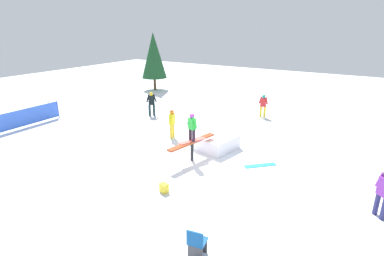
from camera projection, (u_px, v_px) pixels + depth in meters
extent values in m
plane|color=white|center=(192.00, 160.00, 13.27)|extent=(60.00, 60.00, 0.00)
cylinder|color=black|center=(192.00, 152.00, 13.14)|extent=(0.14, 0.14, 0.84)
cube|color=#A53F1E|center=(192.00, 142.00, 12.99)|extent=(2.73, 0.81, 0.08)
cube|color=white|center=(217.00, 143.00, 14.38)|extent=(2.06, 1.82, 0.66)
cube|color=#E95E55|center=(192.00, 141.00, 12.97)|extent=(1.32, 0.77, 0.03)
cylinder|color=#2B1D2F|center=(190.00, 134.00, 12.98)|extent=(0.14, 0.14, 0.52)
cylinder|color=#2B1D2F|center=(194.00, 136.00, 12.78)|extent=(0.14, 0.14, 0.52)
cube|color=green|center=(192.00, 124.00, 12.72)|extent=(0.32, 0.38, 0.49)
cylinder|color=green|center=(189.00, 120.00, 12.84)|extent=(0.20, 0.32, 0.45)
cylinder|color=green|center=(195.00, 122.00, 12.52)|extent=(0.20, 0.32, 0.45)
sphere|color=purple|center=(192.00, 116.00, 12.60)|extent=(0.21, 0.21, 0.21)
cylinder|color=#142A2B|center=(154.00, 110.00, 19.75)|extent=(0.15, 0.15, 0.74)
cylinder|color=#142A2B|center=(150.00, 110.00, 19.68)|extent=(0.15, 0.15, 0.74)
cube|color=black|center=(151.00, 100.00, 19.50)|extent=(0.43, 0.42, 0.60)
cylinder|color=black|center=(155.00, 98.00, 19.52)|extent=(0.24, 0.23, 0.54)
cylinder|color=black|center=(148.00, 98.00, 19.39)|extent=(0.24, 0.23, 0.54)
sphere|color=yellow|center=(151.00, 94.00, 19.36)|extent=(0.24, 0.24, 0.24)
cylinder|color=yellow|center=(261.00, 111.00, 19.48)|extent=(0.14, 0.14, 0.71)
cylinder|color=yellow|center=(265.00, 112.00, 19.36)|extent=(0.14, 0.14, 0.71)
cube|color=red|center=(263.00, 102.00, 19.22)|extent=(0.21, 0.34, 0.55)
cylinder|color=red|center=(260.00, 100.00, 19.28)|extent=(0.09, 0.20, 0.49)
cylinder|color=red|center=(267.00, 101.00, 19.07)|extent=(0.09, 0.20, 0.49)
sphere|color=teal|center=(264.00, 96.00, 19.09)|extent=(0.21, 0.21, 0.21)
cylinder|color=navy|center=(377.00, 204.00, 9.39)|extent=(0.15, 0.15, 0.75)
cylinder|color=navy|center=(384.00, 209.00, 9.13)|extent=(0.15, 0.15, 0.75)
cylinder|color=purple|center=(380.00, 179.00, 9.21)|extent=(0.22, 0.22, 0.53)
cylinder|color=gold|center=(171.00, 132.00, 15.71)|extent=(0.14, 0.14, 0.74)
cylinder|color=gold|center=(173.00, 130.00, 15.95)|extent=(0.14, 0.14, 0.74)
cube|color=yellow|center=(172.00, 119.00, 15.61)|extent=(0.38, 0.28, 0.57)
cylinder|color=yellow|center=(170.00, 118.00, 15.38)|extent=(0.21, 0.12, 0.51)
cylinder|color=yellow|center=(174.00, 116.00, 15.76)|extent=(0.21, 0.12, 0.51)
sphere|color=orange|center=(172.00, 112.00, 15.48)|extent=(0.22, 0.22, 0.22)
cube|color=#2EACC1|center=(260.00, 165.00, 12.76)|extent=(1.19, 1.21, 0.02)
cube|color=#3F3F44|center=(200.00, 244.00, 7.88)|extent=(0.10, 0.40, 0.44)
cube|color=#3F3F44|center=(195.00, 253.00, 7.56)|extent=(0.10, 0.40, 0.44)
cube|color=#14539A|center=(198.00, 241.00, 7.64)|extent=(0.51, 0.51, 0.04)
cube|color=#14539A|center=(195.00, 239.00, 7.39)|extent=(0.11, 0.44, 0.40)
cube|color=yellow|center=(164.00, 188.00, 10.70)|extent=(0.30, 0.35, 0.34)
cylinder|color=blue|center=(58.00, 110.00, 19.19)|extent=(0.06, 0.06, 1.10)
cube|color=blue|center=(14.00, 120.00, 16.88)|extent=(5.63, 0.11, 0.99)
cylinder|color=#4C331E|center=(155.00, 84.00, 27.56)|extent=(0.24, 0.24, 1.13)
cone|color=#194723|center=(154.00, 55.00, 26.73)|extent=(2.25, 2.25, 3.99)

